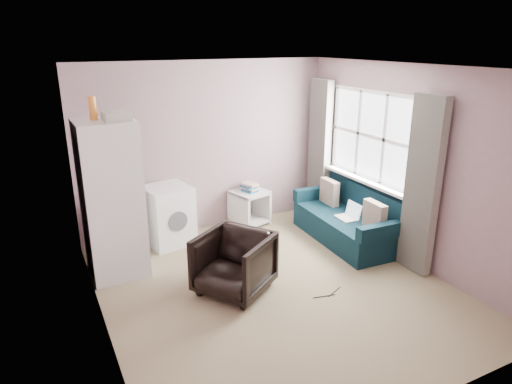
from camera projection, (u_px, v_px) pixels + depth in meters
room at (278, 186)px, 4.96m from camera, size 3.84×4.24×2.54m
armchair at (234, 261)px, 5.16m from camera, size 1.01×1.02×0.78m
fridge at (112, 199)px, 5.41m from camera, size 0.68×0.67×2.17m
washing_machine at (168, 214)px, 6.40m from camera, size 0.69×0.69×0.84m
side_table at (249, 205)px, 7.10m from camera, size 0.61×0.61×0.67m
sofa at (350, 221)px, 6.56m from camera, size 0.88×1.80×0.79m
window_dressing at (364, 165)px, 6.35m from camera, size 0.17×2.62×2.18m
floor_cables at (329, 294)px, 5.21m from camera, size 0.42×0.12×0.01m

